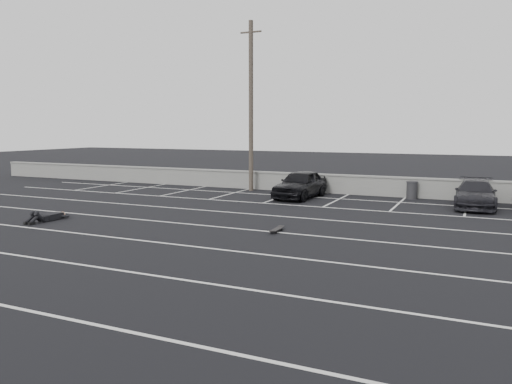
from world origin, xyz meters
The scene contains 9 objects.
ground centered at (0.00, 0.00, 0.00)m, with size 120.00×120.00×0.00m, color black.
seawall centered at (0.00, 14.00, 0.55)m, with size 50.00×0.45×1.06m.
stall_lines centered at (-0.08, 4.41, 0.00)m, with size 36.00×20.05×0.01m.
car_left centered at (-0.97, 11.51, 0.72)m, with size 1.71×4.24×1.45m, color black.
car_right centered at (7.35, 11.87, 0.62)m, with size 1.75×4.30×1.25m, color black.
utility_pole centered at (-4.58, 13.20, 4.83)m, with size 1.27×0.25×9.55m.
trash_bin centered at (4.36, 13.46, 0.46)m, with size 0.60×0.60×0.91m.
person centered at (-7.80, 1.56, 0.24)m, with size 0.95×2.41×0.48m, color black, non-canonical shape.
skateboard centered at (1.14, 3.08, 0.08)m, with size 0.26×0.86×0.10m.
Camera 1 is at (7.58, -12.77, 3.60)m, focal length 35.00 mm.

